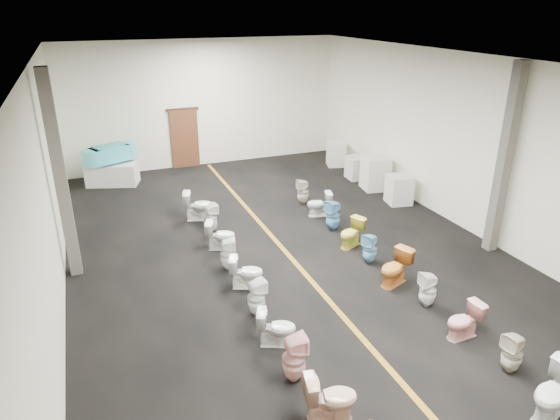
# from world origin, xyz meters

# --- Properties ---
(floor) EXTENTS (16.00, 16.00, 0.00)m
(floor) POSITION_xyz_m (0.00, 0.00, 0.00)
(floor) COLOR black
(floor) RESTS_ON ground
(ceiling) EXTENTS (16.00, 16.00, 0.00)m
(ceiling) POSITION_xyz_m (0.00, 0.00, 4.50)
(ceiling) COLOR black
(ceiling) RESTS_ON ground
(wall_back) EXTENTS (10.00, 0.00, 10.00)m
(wall_back) POSITION_xyz_m (0.00, 8.00, 2.25)
(wall_back) COLOR #E9E5C7
(wall_back) RESTS_ON ground
(wall_left) EXTENTS (0.00, 16.00, 16.00)m
(wall_left) POSITION_xyz_m (-5.00, 0.00, 2.25)
(wall_left) COLOR #E9E5C7
(wall_left) RESTS_ON ground
(wall_right) EXTENTS (0.00, 16.00, 16.00)m
(wall_right) POSITION_xyz_m (5.00, 0.00, 2.25)
(wall_right) COLOR #E9E5C7
(wall_right) RESTS_ON ground
(aisle_stripe) EXTENTS (0.12, 15.60, 0.01)m
(aisle_stripe) POSITION_xyz_m (0.00, 0.00, 0.00)
(aisle_stripe) COLOR #906314
(aisle_stripe) RESTS_ON floor
(back_door) EXTENTS (1.00, 0.10, 2.10)m
(back_door) POSITION_xyz_m (-0.80, 7.94, 1.05)
(back_door) COLOR #562D19
(back_door) RESTS_ON floor
(door_frame) EXTENTS (1.15, 0.08, 0.10)m
(door_frame) POSITION_xyz_m (-0.80, 7.95, 2.12)
(door_frame) COLOR #331C11
(door_frame) RESTS_ON back_door
(column_left) EXTENTS (0.25, 0.25, 4.50)m
(column_left) POSITION_xyz_m (-4.75, 1.00, 2.25)
(column_left) COLOR #59544C
(column_left) RESTS_ON floor
(column_right) EXTENTS (0.25, 0.25, 4.50)m
(column_right) POSITION_xyz_m (4.75, -1.50, 2.25)
(column_right) COLOR #59544C
(column_right) RESTS_ON floor
(display_table) EXTENTS (1.79, 1.28, 0.72)m
(display_table) POSITION_xyz_m (-3.48, 6.89, 0.36)
(display_table) COLOR silver
(display_table) RESTS_ON floor
(bathtub) EXTENTS (1.75, 1.16, 0.55)m
(bathtub) POSITION_xyz_m (-3.48, 6.89, 1.07)
(bathtub) COLOR #45BCC7
(bathtub) RESTS_ON display_table
(appliance_crate_a) EXTENTS (0.78, 0.78, 0.86)m
(appliance_crate_a) POSITION_xyz_m (4.40, 1.92, 0.43)
(appliance_crate_a) COLOR silver
(appliance_crate_a) RESTS_ON floor
(appliance_crate_b) EXTENTS (0.89, 0.89, 1.07)m
(appliance_crate_b) POSITION_xyz_m (4.40, 3.27, 0.53)
(appliance_crate_b) COLOR silver
(appliance_crate_b) RESTS_ON floor
(appliance_crate_c) EXTENTS (0.72, 0.72, 0.77)m
(appliance_crate_c) POSITION_xyz_m (4.40, 4.40, 0.38)
(appliance_crate_c) COLOR silver
(appliance_crate_c) RESTS_ON floor
(appliance_crate_d) EXTENTS (0.77, 0.77, 0.89)m
(appliance_crate_d) POSITION_xyz_m (4.40, 5.99, 0.44)
(appliance_crate_d) COLOR white
(appliance_crate_d) RESTS_ON floor
(toilet_left_2) EXTENTS (0.84, 0.59, 0.78)m
(toilet_left_2) POSITION_xyz_m (-1.41, -4.95, 0.39)
(toilet_left_2) COLOR #DDA98C
(toilet_left_2) RESTS_ON floor
(toilet_left_3) EXTENTS (0.40, 0.40, 0.83)m
(toilet_left_3) POSITION_xyz_m (-1.57, -3.98, 0.42)
(toilet_left_3) COLOR beige
(toilet_left_3) RESTS_ON floor
(toilet_left_4) EXTENTS (0.78, 0.63, 0.69)m
(toilet_left_4) POSITION_xyz_m (-1.50, -3.04, 0.35)
(toilet_left_4) COLOR silver
(toilet_left_4) RESTS_ON floor
(toilet_left_5) EXTENTS (0.39, 0.39, 0.76)m
(toilet_left_5) POSITION_xyz_m (-1.52, -2.04, 0.38)
(toilet_left_5) COLOR white
(toilet_left_5) RESTS_ON floor
(toilet_left_6) EXTENTS (0.80, 0.64, 0.71)m
(toilet_left_6) POSITION_xyz_m (-1.39, -1.00, 0.36)
(toilet_left_6) COLOR white
(toilet_left_6) RESTS_ON floor
(toilet_left_7) EXTENTS (0.42, 0.41, 0.75)m
(toilet_left_7) POSITION_xyz_m (-1.53, -0.10, 0.38)
(toilet_left_7) COLOR white
(toilet_left_7) RESTS_ON floor
(toilet_left_8) EXTENTS (0.81, 0.64, 0.72)m
(toilet_left_8) POSITION_xyz_m (-1.41, 0.94, 0.36)
(toilet_left_8) COLOR white
(toilet_left_8) RESTS_ON floor
(toilet_left_9) EXTENTS (0.43, 0.43, 0.78)m
(toilet_left_9) POSITION_xyz_m (-1.39, 2.00, 0.39)
(toilet_left_9) COLOR silver
(toilet_left_9) RESTS_ON floor
(toilet_left_10) EXTENTS (0.90, 0.67, 0.82)m
(toilet_left_10) POSITION_xyz_m (-1.49, 2.94, 0.41)
(toilet_left_10) COLOR white
(toilet_left_10) RESTS_ON floor
(toilet_right_1) EXTENTS (0.92, 0.71, 0.83)m
(toilet_right_1) POSITION_xyz_m (1.63, -6.07, 0.42)
(toilet_right_1) COLOR silver
(toilet_right_1) RESTS_ON floor
(toilet_right_2) EXTENTS (0.38, 0.38, 0.73)m
(toilet_right_2) POSITION_xyz_m (1.81, -5.11, 0.36)
(toilet_right_2) COLOR beige
(toilet_right_2) RESTS_ON floor
(toilet_right_3) EXTENTS (0.69, 0.41, 0.69)m
(toilet_right_3) POSITION_xyz_m (1.70, -4.10, 0.34)
(toilet_right_3) COLOR #EDA79E
(toilet_right_3) RESTS_ON floor
(toilet_right_4) EXTENTS (0.37, 0.36, 0.74)m
(toilet_right_4) POSITION_xyz_m (1.73, -3.01, 0.37)
(toilet_right_4) COLOR white
(toilet_right_4) RESTS_ON floor
(toilet_right_5) EXTENTS (0.88, 0.68, 0.79)m
(toilet_right_5) POSITION_xyz_m (1.60, -2.07, 0.39)
(toilet_right_5) COLOR #CA772D
(toilet_right_5) RESTS_ON floor
(toilet_right_6) EXTENTS (0.45, 0.44, 0.74)m
(toilet_right_6) POSITION_xyz_m (1.61, -1.03, 0.37)
(toilet_right_6) COLOR #74B6D6
(toilet_right_6) RESTS_ON floor
(toilet_right_7) EXTENTS (0.81, 0.66, 0.72)m
(toilet_right_7) POSITION_xyz_m (1.63, -0.12, 0.36)
(toilet_right_7) COLOR #DED046
(toilet_right_7) RESTS_ON floor
(toilet_right_8) EXTENTS (0.47, 0.46, 0.84)m
(toilet_right_8) POSITION_xyz_m (1.66, 0.92, 0.42)
(toilet_right_8) COLOR #69ABD9
(toilet_right_8) RESTS_ON floor
(toilet_right_9) EXTENTS (0.76, 0.54, 0.71)m
(toilet_right_9) POSITION_xyz_m (1.74, 1.92, 0.35)
(toilet_right_9) COLOR white
(toilet_right_9) RESTS_ON floor
(toilet_right_10) EXTENTS (0.35, 0.35, 0.77)m
(toilet_right_10) POSITION_xyz_m (1.69, 2.92, 0.38)
(toilet_right_10) COLOR beige
(toilet_right_10) RESTS_ON floor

